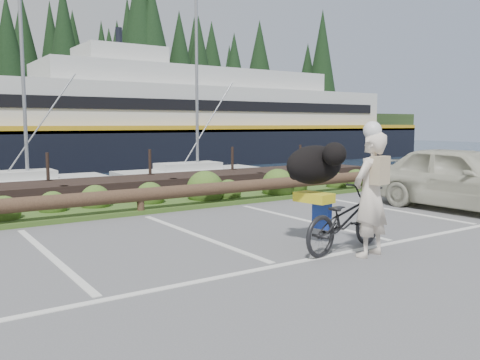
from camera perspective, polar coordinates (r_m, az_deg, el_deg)
name	(u,v)px	position (r m, az deg, el deg)	size (l,w,h in m)	color
ground	(262,260)	(7.74, 2.49, -8.93)	(72.00, 72.00, 0.00)	#565759
vegetation_strip	(129,208)	(12.31, -12.34, -3.10)	(34.00, 1.60, 0.10)	#3D5B21
log_rail	(141,215)	(11.68, -11.06, -3.83)	(32.00, 0.30, 0.60)	#443021
bicycle	(345,219)	(8.33, 11.69, -4.34)	(0.68, 1.96, 1.03)	black
cyclist	(371,195)	(8.01, 14.45, -1.60)	(0.70, 0.46, 1.92)	beige
dog	(314,165)	(8.58, 8.36, 1.71)	(1.13, 0.55, 0.65)	black
parked_car	(464,178)	(13.00, 23.82, 0.18)	(1.81, 4.49, 1.53)	beige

